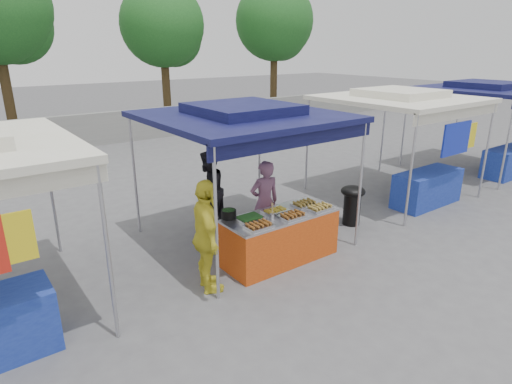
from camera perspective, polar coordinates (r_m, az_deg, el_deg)
ground_plane at (r=7.62m, az=2.71°, el=-8.68°), size 80.00×80.00×0.00m
back_wall at (r=17.03m, az=-21.46°, el=7.68°), size 40.00×0.25×1.20m
main_canopy at (r=7.62m, az=-1.68°, el=10.17°), size 3.20×3.20×2.57m
neighbor_stall_right at (r=10.71m, az=20.03°, el=7.39°), size 3.20×3.20×2.57m
neighbor_stall_far at (r=14.18m, az=29.28°, el=8.70°), size 3.20×3.20×2.57m
tree_2 at (r=20.44m, az=-12.04°, el=20.55°), size 3.66×3.63×6.24m
tree_3 at (r=23.09m, az=2.68°, el=21.39°), size 3.87×3.87×6.66m
vendor_table at (r=7.37m, az=3.25°, el=-6.03°), size 2.00×0.80×0.85m
food_tray_fl at (r=6.64m, az=0.37°, el=-4.52°), size 0.42×0.30×0.07m
food_tray_fm at (r=7.04m, az=4.84°, el=-3.20°), size 0.42×0.30×0.07m
food_tray_fr at (r=7.44m, az=8.45°, el=-2.11°), size 0.42×0.30×0.07m
food_tray_bl at (r=6.93m, az=-0.84°, el=-3.52°), size 0.42×0.30×0.07m
food_tray_bm at (r=7.24m, az=2.56°, el=-2.52°), size 0.42×0.30×0.07m
food_tray_br at (r=7.58m, az=6.44°, el=-1.61°), size 0.42×0.30×0.07m
cooking_pot at (r=7.00m, az=-3.66°, el=-2.96°), size 0.25×0.25×0.14m
skewer_cup at (r=6.96m, az=2.15°, el=-3.30°), size 0.08×0.08×0.10m
wok_burner at (r=9.00m, az=12.72°, el=-1.26°), size 0.50×0.50×0.84m
crate_left at (r=7.67m, az=-2.13°, el=-7.23°), size 0.50×0.35×0.30m
crate_right at (r=7.98m, az=2.05°, el=-6.16°), size 0.48×0.34×0.29m
crate_stacked at (r=7.87m, az=2.07°, el=-4.32°), size 0.45×0.31×0.27m
vendor_woman at (r=7.89m, az=1.15°, el=-1.38°), size 0.64×0.48×1.58m
helper_man at (r=8.55m, az=-6.33°, el=0.23°), size 0.99×0.96×1.61m
customer_person at (r=6.34m, az=-6.58°, el=-5.98°), size 0.70×1.10×1.75m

